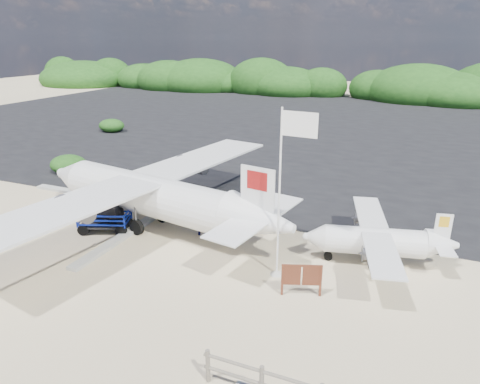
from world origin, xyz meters
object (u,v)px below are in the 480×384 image
object	(u,v)px
crew_c	(253,211)
aircraft_small	(236,123)
flagpole	(277,274)
crew_a	(191,209)
baggage_cart	(106,231)
signboard	(301,295)
crew_b	(202,216)

from	to	relation	value
crew_c	aircraft_small	world-z (taller)	crew_c
flagpole	crew_a	world-z (taller)	flagpole
baggage_cart	crew_a	size ratio (longest dim) A/B	1.42
signboard	crew_c	size ratio (longest dim) A/B	0.79
crew_a	baggage_cart	bearing A→B (deg)	34.10
flagpole	crew_c	size ratio (longest dim) A/B	3.34
flagpole	signboard	xyz separation A→B (m)	(1.23, -1.04, 0.00)
crew_a	crew_b	distance (m)	1.17
crew_b	signboard	bearing A→B (deg)	161.11
crew_c	aircraft_small	size ratio (longest dim) A/B	0.31
crew_b	crew_c	size ratio (longest dim) A/B	0.98
signboard	crew_b	xyz separation A→B (m)	(-5.51, 3.12, 0.94)
baggage_cart	crew_a	bearing A→B (deg)	11.19
signboard	crew_c	distance (m)	5.81
flagpole	crew_c	xyz separation A→B (m)	(-2.34, 3.44, 0.96)
crew_a	signboard	bearing A→B (deg)	151.76
baggage_cart	crew_c	size ratio (longest dim) A/B	1.28
flagpole	signboard	bearing A→B (deg)	-40.20
crew_b	aircraft_small	distance (m)	27.45
signboard	aircraft_small	bearing A→B (deg)	97.84
crew_c	crew_a	bearing A→B (deg)	5.58
crew_a	crew_c	distance (m)	2.97
baggage_cart	crew_b	world-z (taller)	crew_b
crew_a	crew_b	xyz separation A→B (m)	(0.95, -0.68, 0.08)
crew_a	crew_c	xyz separation A→B (m)	(2.89, 0.68, 0.10)
crew_a	crew_b	size ratio (longest dim) A/B	0.92
flagpole	crew_c	bearing A→B (deg)	124.21
crew_b	aircraft_small	bearing A→B (deg)	-59.29
baggage_cart	crew_c	xyz separation A→B (m)	(6.32, 2.82, 0.96)
baggage_cart	crew_c	distance (m)	6.99
signboard	crew_a	bearing A→B (deg)	130.06
signboard	flagpole	bearing A→B (deg)	120.30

